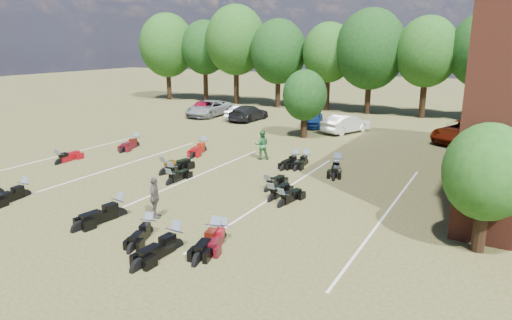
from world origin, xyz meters
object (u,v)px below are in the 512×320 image
Objects in this scene: motorcycle_3 at (149,234)px; motorcycle_14 at (136,147)px; person_grey at (155,198)px; car_4 at (312,119)px; person_green at (262,145)px; car_0 at (203,108)px; motorcycle_0 at (25,196)px; motorcycle_7 at (60,164)px.

motorcycle_14 reaches higher than motorcycle_3.
car_4 is at bearing -24.40° from person_grey.
person_green is 11.82m from motorcycle_3.
car_4 is 1.96× the size of motorcycle_3.
car_0 is 2.43× the size of person_green.
motorcycle_3 is 0.83× the size of motorcycle_14.
car_4 reaches higher than motorcycle_14.
motorcycle_14 is at bearing -23.74° from person_green.
person_grey is at bearing 103.56° from motorcycle_3.
car_4 reaches higher than motorcycle_0.
person_green reaches higher than car_4.
motorcycle_0 is 0.93× the size of motorcycle_14.
motorcycle_0 is 1.01× the size of motorcycle_7.
motorcycle_3 is (0.84, -1.35, -0.84)m from person_grey.
motorcycle_3 is (7.83, -0.50, 0.00)m from motorcycle_0.
person_green is 1.05× the size of person_grey.
motorcycle_14 is (-2.72, 10.11, 0.00)m from motorcycle_0.
motorcycle_14 is (3.74, -13.00, -0.73)m from car_0.
person_green reaches higher than car_0.
car_0 is at bearing -85.88° from motorcycle_7.
motorcycle_0 is at bearing 121.47° from motorcycle_7.
car_4 is at bearing -119.76° from motorcycle_7.
motorcycle_0 is at bearing 30.14° from person_green.
car_4 is 1.76× the size of motorcycle_0.
motorcycle_7 is (-11.24, 5.08, 0.00)m from motorcycle_3.
car_0 is 18.80m from motorcycle_7.
motorcycle_3 is at bearing -66.88° from car_0.
car_4 is at bearing 79.00° from motorcycle_3.
person_grey reaches higher than car_4.
car_4 is 2.33× the size of person_grey.
motorcycle_14 is at bearing -102.37° from motorcycle_7.
motorcycle_3 is (2.97, -23.20, -0.67)m from car_4.
person_green is at bearing -150.96° from motorcycle_7.
car_0 is at bearing 97.24° from motorcycle_0.
motorcycle_0 is at bearing -89.27° from motorcycle_14.
car_0 is 13.55m from motorcycle_14.
motorcycle_0 is 7.84m from motorcycle_3.
motorcycle_7 is 0.92× the size of motorcycle_14.
car_0 is 1.92× the size of motorcycle_0.
motorcycle_14 is at bearing -82.01° from car_0.
car_4 is 21.95m from person_grey.
motorcycle_7 is at bearing 118.32° from motorcycle_0.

